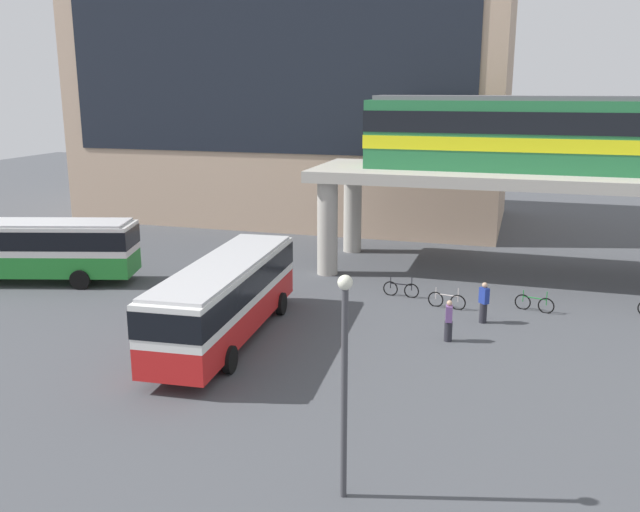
{
  "coord_description": "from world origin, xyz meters",
  "views": [
    {
      "loc": [
        10.86,
        -21.55,
        9.86
      ],
      "look_at": [
        1.91,
        8.11,
        2.2
      ],
      "focal_mm": 38.28,
      "sensor_mm": 36.0,
      "label": 1
    }
  ],
  "objects_px": {
    "bus_main": "(226,292)",
    "bicycle_silver": "(447,301)",
    "bicycle_green": "(534,304)",
    "train": "(572,134)",
    "bicycle_black": "(401,289)",
    "pedestrian_walking_across": "(449,322)",
    "station_building": "(295,82)",
    "pedestrian_at_kerb": "(484,304)",
    "bus_secondary": "(27,245)"
  },
  "relations": [
    {
      "from": "bicycle_black",
      "to": "pedestrian_walking_across",
      "type": "height_order",
      "value": "pedestrian_walking_across"
    },
    {
      "from": "station_building",
      "to": "bicycle_black",
      "type": "bearing_deg",
      "value": -58.26
    },
    {
      "from": "train",
      "to": "pedestrian_at_kerb",
      "type": "relative_size",
      "value": 11.69
    },
    {
      "from": "bicycle_green",
      "to": "pedestrian_at_kerb",
      "type": "relative_size",
      "value": 0.97
    },
    {
      "from": "station_building",
      "to": "train",
      "type": "bearing_deg",
      "value": -34.79
    },
    {
      "from": "train",
      "to": "bicycle_green",
      "type": "xyz_separation_m",
      "value": [
        -1.31,
        -6.19,
        -7.24
      ]
    },
    {
      "from": "train",
      "to": "bus_main",
      "type": "bearing_deg",
      "value": -134.19
    },
    {
      "from": "bicycle_black",
      "to": "bicycle_green",
      "type": "distance_m",
      "value": 6.21
    },
    {
      "from": "station_building",
      "to": "train",
      "type": "height_order",
      "value": "station_building"
    },
    {
      "from": "train",
      "to": "bicycle_black",
      "type": "height_order",
      "value": "train"
    },
    {
      "from": "bus_main",
      "to": "train",
      "type": "bearing_deg",
      "value": 45.81
    },
    {
      "from": "bicycle_green",
      "to": "station_building",
      "type": "bearing_deg",
      "value": 132.59
    },
    {
      "from": "bus_main",
      "to": "pedestrian_walking_across",
      "type": "height_order",
      "value": "bus_main"
    },
    {
      "from": "bus_secondary",
      "to": "bicycle_green",
      "type": "relative_size",
      "value": 6.49
    },
    {
      "from": "bicycle_silver",
      "to": "pedestrian_walking_across",
      "type": "xyz_separation_m",
      "value": [
        0.54,
        -4.22,
        0.44
      ]
    },
    {
      "from": "bus_main",
      "to": "bicycle_silver",
      "type": "relative_size",
      "value": 6.31
    },
    {
      "from": "bicycle_green",
      "to": "pedestrian_at_kerb",
      "type": "height_order",
      "value": "pedestrian_at_kerb"
    },
    {
      "from": "pedestrian_walking_across",
      "to": "bicycle_silver",
      "type": "bearing_deg",
      "value": 97.29
    },
    {
      "from": "train",
      "to": "pedestrian_at_kerb",
      "type": "height_order",
      "value": "train"
    },
    {
      "from": "train",
      "to": "bicycle_silver",
      "type": "height_order",
      "value": "train"
    },
    {
      "from": "train",
      "to": "bicycle_silver",
      "type": "relative_size",
      "value": 11.87
    },
    {
      "from": "bicycle_black",
      "to": "bicycle_green",
      "type": "height_order",
      "value": "same"
    },
    {
      "from": "bus_main",
      "to": "bicycle_black",
      "type": "relative_size",
      "value": 6.26
    },
    {
      "from": "bus_secondary",
      "to": "bicycle_silver",
      "type": "distance_m",
      "value": 21.45
    },
    {
      "from": "bus_main",
      "to": "pedestrian_at_kerb",
      "type": "bearing_deg",
      "value": 27.59
    },
    {
      "from": "bicycle_green",
      "to": "pedestrian_walking_across",
      "type": "distance_m",
      "value": 5.95
    },
    {
      "from": "station_building",
      "to": "pedestrian_walking_across",
      "type": "bearing_deg",
      "value": -59.04
    },
    {
      "from": "pedestrian_walking_across",
      "to": "bicycle_black",
      "type": "bearing_deg",
      "value": 118.08
    },
    {
      "from": "bicycle_green",
      "to": "pedestrian_walking_across",
      "type": "relative_size",
      "value": 1.02
    },
    {
      "from": "bicycle_black",
      "to": "bicycle_green",
      "type": "xyz_separation_m",
      "value": [
        6.19,
        -0.46,
        0.0
      ]
    },
    {
      "from": "bus_secondary",
      "to": "bicycle_black",
      "type": "relative_size",
      "value": 6.33
    },
    {
      "from": "bicycle_black",
      "to": "pedestrian_at_kerb",
      "type": "xyz_separation_m",
      "value": [
        4.06,
        -2.73,
        0.49
      ]
    },
    {
      "from": "bicycle_green",
      "to": "bicycle_silver",
      "type": "xyz_separation_m",
      "value": [
        -3.86,
        -0.7,
        0.0
      ]
    },
    {
      "from": "bus_main",
      "to": "pedestrian_at_kerb",
      "type": "xyz_separation_m",
      "value": [
        9.71,
        5.08,
        -1.14
      ]
    },
    {
      "from": "bus_main",
      "to": "bus_secondary",
      "type": "relative_size",
      "value": 0.99
    },
    {
      "from": "pedestrian_walking_across",
      "to": "station_building",
      "type": "bearing_deg",
      "value": 120.96
    },
    {
      "from": "station_building",
      "to": "bicycle_black",
      "type": "distance_m",
      "value": 24.62
    },
    {
      "from": "station_building",
      "to": "bicycle_black",
      "type": "height_order",
      "value": "station_building"
    },
    {
      "from": "bus_secondary",
      "to": "pedestrian_at_kerb",
      "type": "bearing_deg",
      "value": 0.86
    },
    {
      "from": "bicycle_black",
      "to": "bicycle_silver",
      "type": "relative_size",
      "value": 1.01
    },
    {
      "from": "bus_secondary",
      "to": "bicycle_silver",
      "type": "height_order",
      "value": "bus_secondary"
    },
    {
      "from": "bus_secondary",
      "to": "bicycle_silver",
      "type": "bearing_deg",
      "value": 5.11
    },
    {
      "from": "bicycle_black",
      "to": "station_building",
      "type": "bearing_deg",
      "value": 121.74
    },
    {
      "from": "bus_secondary",
      "to": "pedestrian_at_kerb",
      "type": "distance_m",
      "value": 23.06
    },
    {
      "from": "train",
      "to": "pedestrian_at_kerb",
      "type": "bearing_deg",
      "value": -112.11
    },
    {
      "from": "train",
      "to": "pedestrian_at_kerb",
      "type": "distance_m",
      "value": 11.34
    },
    {
      "from": "train",
      "to": "bicycle_green",
      "type": "relative_size",
      "value": 12.07
    },
    {
      "from": "bus_main",
      "to": "bicycle_green",
      "type": "distance_m",
      "value": 14.03
    },
    {
      "from": "station_building",
      "to": "pedestrian_at_kerb",
      "type": "height_order",
      "value": "station_building"
    },
    {
      "from": "bus_secondary",
      "to": "pedestrian_at_kerb",
      "type": "xyz_separation_m",
      "value": [
        23.03,
        0.35,
        -1.14
      ]
    }
  ]
}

